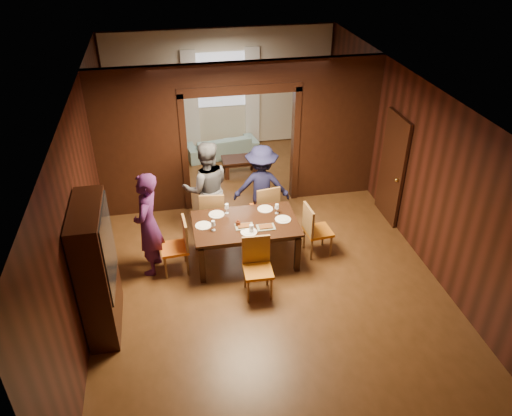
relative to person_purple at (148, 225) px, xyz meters
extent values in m
plane|color=#503116|center=(1.84, 0.33, -0.90)|extent=(9.00, 9.00, 0.00)
cube|color=silver|center=(1.84, 0.33, 2.00)|extent=(5.50, 9.00, 0.02)
cube|color=black|center=(1.84, 4.83, 0.55)|extent=(5.50, 0.02, 2.90)
cube|color=black|center=(-0.91, 0.33, 0.55)|extent=(0.02, 9.00, 2.90)
cube|color=black|center=(4.59, 0.33, 0.55)|extent=(0.02, 9.00, 2.90)
cube|color=black|center=(-0.09, 1.93, 0.30)|extent=(1.65, 0.15, 2.40)
cube|color=black|center=(3.76, 1.93, 0.30)|extent=(1.65, 0.15, 2.40)
cube|color=black|center=(1.84, 1.93, 1.75)|extent=(5.50, 0.15, 0.50)
cube|color=beige|center=(1.84, 4.80, 0.55)|extent=(5.40, 0.04, 2.85)
imported|color=#461A4D|center=(0.00, 0.00, 0.00)|extent=(0.58, 0.74, 1.80)
imported|color=#4E4E55|center=(1.05, 0.98, 0.00)|extent=(0.90, 0.72, 1.81)
imported|color=#161738|center=(2.08, 1.04, -0.09)|extent=(1.13, 0.77, 1.63)
imported|color=#8BB5B5|center=(1.73, 4.18, -0.65)|extent=(1.81, 0.94, 0.50)
imported|color=black|center=(1.72, 0.07, -0.10)|extent=(0.31, 0.31, 0.08)
cube|color=black|center=(1.58, -0.03, -0.52)|extent=(1.75, 1.09, 0.76)
cube|color=black|center=(2.00, 3.12, -0.70)|extent=(0.80, 0.50, 0.40)
cube|color=black|center=(-0.69, -1.17, 0.10)|extent=(0.40, 1.20, 2.00)
cube|color=black|center=(4.54, 0.83, 0.15)|extent=(0.06, 0.90, 2.10)
cube|color=silver|center=(1.84, 4.77, 0.80)|extent=(1.20, 0.03, 1.30)
cube|color=white|center=(1.09, 4.73, 0.35)|extent=(0.35, 0.06, 2.40)
cube|color=white|center=(2.59, 4.73, 0.35)|extent=(0.35, 0.06, 2.40)
cylinder|color=white|center=(0.88, 0.01, -0.14)|extent=(0.27, 0.27, 0.01)
cylinder|color=white|center=(1.14, 0.31, -0.14)|extent=(0.27, 0.27, 0.01)
cylinder|color=silver|center=(2.00, 0.32, -0.14)|extent=(0.27, 0.27, 0.01)
cylinder|color=silver|center=(2.22, -0.06, -0.14)|extent=(0.27, 0.27, 0.01)
cylinder|color=white|center=(1.59, -0.32, -0.14)|extent=(0.27, 0.27, 0.01)
cube|color=gray|center=(1.54, -0.15, -0.12)|extent=(0.30, 0.20, 0.04)
cube|color=gray|center=(1.89, -0.24, -0.12)|extent=(0.30, 0.20, 0.04)
cylinder|color=white|center=(1.63, -0.32, -0.07)|extent=(0.07, 0.07, 0.14)
camera|label=1|loc=(0.44, -6.88, 4.44)|focal=35.00mm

